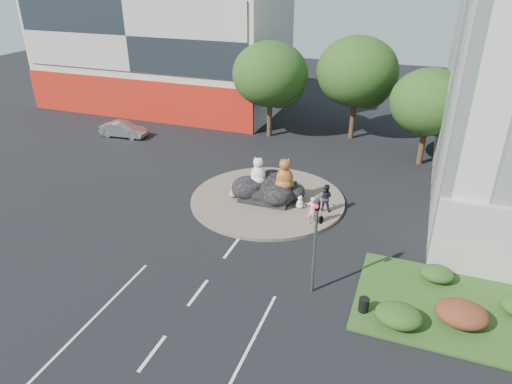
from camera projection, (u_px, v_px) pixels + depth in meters
ground at (198, 293)px, 21.50m from camera, size 120.00×120.00×0.00m
roundabout_island at (268, 199)px, 29.84m from camera, size 10.00×10.00×0.20m
rock_plinth at (268, 192)px, 29.59m from camera, size 3.20×2.60×0.90m
shophouse_block at (162, 46)px, 47.74m from camera, size 25.20×12.30×17.40m
grass_verge at (471, 312)px, 20.24m from camera, size 10.00×6.00×0.12m
tree_left at (271, 77)px, 38.86m from camera, size 6.46×6.46×8.27m
tree_mid at (358, 75)px, 38.22m from camera, size 6.84×6.84×8.76m
tree_right at (430, 105)px, 33.41m from camera, size 5.70×5.70×7.30m
hedge_near_green at (399, 316)px, 19.27m from camera, size 2.00×1.60×0.90m
hedge_red at (462, 314)px, 19.31m from camera, size 2.20×1.76×0.99m
hedge_back_green at (437, 274)px, 22.03m from camera, size 1.60×1.28×0.72m
traffic_light at (318, 226)px, 19.96m from camera, size 0.44×1.24×5.00m
street_lamp at (504, 178)px, 22.16m from camera, size 2.34×0.22×8.06m
cat_white at (258, 170)px, 29.24m from camera, size 1.18×1.04×1.87m
cat_tabby at (285, 173)px, 28.57m from camera, size 1.50×1.38×2.08m
kitten_calico at (233, 190)px, 29.75m from camera, size 0.76×0.74×0.97m
kitten_white at (300, 202)px, 28.42m from camera, size 0.66×0.67×0.84m
pedestrian_pink at (312, 211)px, 26.44m from camera, size 0.65×0.43×1.76m
pedestrian_dark at (325, 197)px, 27.92m from camera, size 0.87×0.68×1.77m
parked_car at (123, 129)px, 40.64m from camera, size 4.26×1.80×1.37m
litter_bin at (364, 305)px, 20.06m from camera, size 0.58×0.58×0.67m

